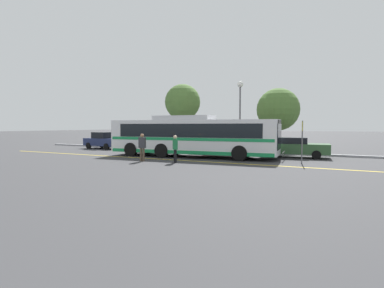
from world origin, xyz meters
name	(u,v)px	position (x,y,z in m)	size (l,w,h in m)	color
ground_plane	(193,156)	(0.00, 0.00, 0.00)	(220.00, 220.00, 0.00)	#38383A
lane_strip_0	(177,160)	(0.15, -2.60, 0.00)	(0.20, 32.04, 0.01)	gold
curb_strip	(217,151)	(0.15, 4.49, 0.07)	(40.04, 0.36, 0.15)	#99999E
transit_bus	(192,136)	(0.13, -0.40, 1.52)	(12.50, 3.56, 2.96)	silver
parked_car_0	(104,141)	(-11.07, 2.83, 0.79)	(4.15, 2.17, 1.61)	navy
parked_car_1	(155,143)	(-4.96, 2.54, 0.69)	(4.28, 2.15, 1.35)	#9E9EA3
parked_car_2	(219,145)	(1.09, 2.64, 0.72)	(4.19, 2.14, 1.45)	maroon
parked_car_3	(294,147)	(6.77, 2.56, 0.73)	(4.76, 2.14, 1.42)	#335B33
pedestrian_0	(175,147)	(0.72, -3.86, 0.95)	(0.45, 0.46, 1.67)	black
pedestrian_1	(142,146)	(-1.50, -4.14, 1.00)	(0.45, 0.29, 1.74)	brown
bus_stop_sign	(302,137)	(7.66, -0.94, 1.60)	(0.07, 0.40, 2.54)	#59595E
street_lamp	(240,100)	(1.75, 5.88, 4.52)	(0.52, 0.52, 6.11)	#59595E
tree_0	(278,110)	(4.47, 8.90, 3.74)	(3.92, 3.92, 5.71)	#513823
tree_1	(183,102)	(-4.40, 6.72, 4.57)	(3.51, 3.51, 6.34)	#513823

